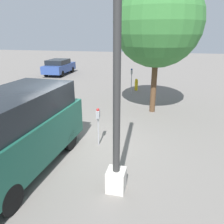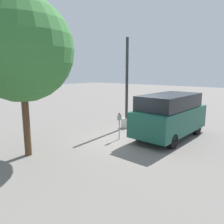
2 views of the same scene
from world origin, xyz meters
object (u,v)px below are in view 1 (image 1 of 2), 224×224
object	(u,v)px
parking_meter_far	(132,75)
fire_hydrant	(136,85)
car_distant	(59,67)
street_tree	(158,22)
lamp_post	(117,129)
parking_meter_near	(98,118)
parked_van	(15,130)

from	to	relation	value
parking_meter_far	fire_hydrant	xyz separation A→B (m)	(-0.94, 0.20, -0.77)
car_distant	street_tree	bearing A→B (deg)	-134.61
car_distant	lamp_post	bearing A→B (deg)	-151.05
lamp_post	street_tree	bearing A→B (deg)	175.14
lamp_post	car_distant	world-z (taller)	lamp_post
parking_meter_far	car_distant	distance (m)	9.21
parking_meter_near	car_distant	xyz separation A→B (m)	(-12.30, -7.44, -0.23)
parked_van	fire_hydrant	bearing A→B (deg)	170.61
parking_meter_far	car_distant	world-z (taller)	parking_meter_far
parked_van	parking_meter_far	bearing A→B (deg)	170.65
lamp_post	fire_hydrant	world-z (taller)	lamp_post
car_distant	fire_hydrant	xyz separation A→B (m)	(4.37, 7.72, -0.35)
parking_meter_near	fire_hydrant	size ratio (longest dim) A/B	1.68
parking_meter_near	street_tree	bearing A→B (deg)	150.12
parking_meter_near	car_distant	size ratio (longest dim) A/B	0.33
parking_meter_near	parked_van	distance (m)	2.54
fire_hydrant	parked_van	bearing A→B (deg)	-11.78
car_distant	fire_hydrant	bearing A→B (deg)	-121.15
parking_meter_far	lamp_post	distance (m)	9.16
parking_meter_far	street_tree	distance (m)	4.49
parking_meter_near	lamp_post	world-z (taller)	lamp_post
parking_meter_near	lamp_post	distance (m)	2.45
lamp_post	fire_hydrant	size ratio (longest dim) A/B	6.56
parking_meter_near	lamp_post	bearing A→B (deg)	19.03
parking_meter_near	fire_hydrant	bearing A→B (deg)	170.19
parking_meter_near	street_tree	distance (m)	5.21
lamp_post	parked_van	xyz separation A→B (m)	(-0.28, -2.83, -0.45)
parked_van	car_distant	size ratio (longest dim) A/B	1.17
car_distant	street_tree	size ratio (longest dim) A/B	0.66
lamp_post	street_tree	size ratio (longest dim) A/B	0.86
parked_van	street_tree	world-z (taller)	street_tree
street_tree	lamp_post	bearing A→B (deg)	-4.86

